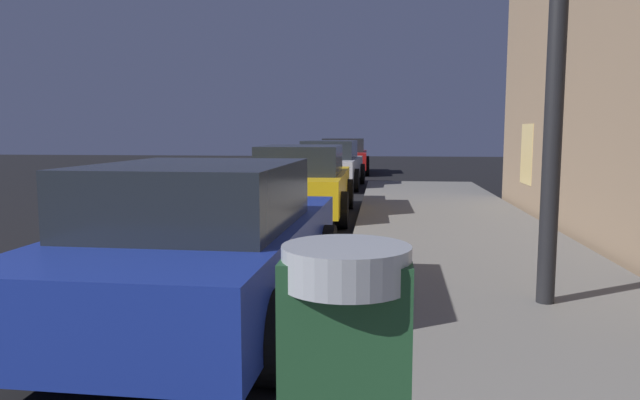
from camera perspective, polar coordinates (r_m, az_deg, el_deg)
name	(u,v)px	position (r m, az deg, el deg)	size (l,w,h in m)	color
car_blue	(205,242)	(5.33, -11.30, -4.13)	(2.15, 4.34, 1.43)	navy
car_yellow_cab	(302,182)	(11.47, -1.79, 1.82)	(2.00, 4.27, 1.43)	gold
car_silver	(330,164)	(17.67, 1.02, 3.57)	(2.05, 4.08, 1.43)	#B7B7BF
car_red	(344,156)	(23.77, 2.35, 4.39)	(2.19, 4.26, 1.43)	maroon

